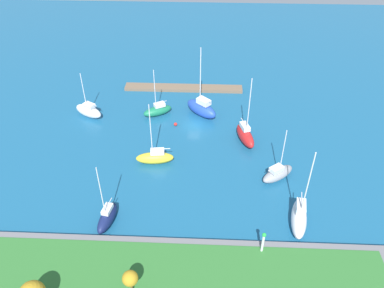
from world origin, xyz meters
name	(u,v)px	position (x,y,z in m)	size (l,w,h in m)	color
water	(194,126)	(0.00, 0.00, 0.00)	(160.00, 160.00, 0.00)	#19567F
pier_dock	(184,88)	(3.07, -15.00, 0.35)	(27.80, 2.95, 0.70)	brown
breakwater	(185,250)	(0.00, 31.65, 0.52)	(59.04, 3.40, 1.05)	slate
harbor_beacon	(263,241)	(-10.79, 31.65, 3.20)	(0.56, 0.56, 3.73)	silver
park_tree_mideast	(130,278)	(6.17, 38.83, 4.17)	(2.01, 2.01, 4.06)	brown
sailboat_white_center_basin	(299,217)	(-16.93, 25.74, 1.62)	(3.57, 7.90, 14.53)	white
sailboat_gray_east_end	(278,173)	(-15.13, 15.40, 1.16)	(6.63, 5.81, 10.15)	gray
sailboat_red_off_beacon	(245,135)	(-10.19, 4.98, 1.55)	(4.32, 7.56, 14.03)	red
sailboat_blue_lone_north	(201,108)	(-1.46, -4.10, 1.73)	(7.76, 7.47, 15.24)	#2347B2
sailboat_yellow_far_south	(155,157)	(6.54, 12.12, 1.25)	(6.98, 2.83, 12.46)	yellow
sailboat_navy_along_channel	(107,217)	(12.08, 26.66, 1.23)	(3.01, 6.33, 11.52)	#141E4C
sailboat_green_far_north	(158,110)	(7.89, -3.77, 1.13)	(6.67, 5.08, 10.72)	#19724C
sailboat_white_inner_mooring	(89,111)	(22.52, -2.56, 1.37)	(7.05, 5.40, 10.04)	white
mooring_buoy_red	(176,124)	(3.78, 0.19, 0.36)	(0.71, 0.71, 0.71)	red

